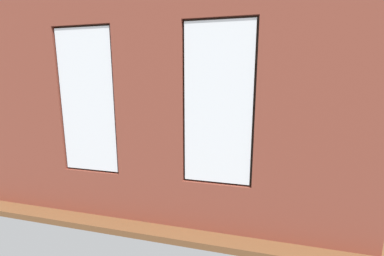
# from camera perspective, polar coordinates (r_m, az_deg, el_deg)

# --- Properties ---
(ground_plane) EXTENTS (6.88, 6.00, 0.10)m
(ground_plane) POSITION_cam_1_polar(r_m,az_deg,el_deg) (6.66, 0.24, -8.87)
(ground_plane) COLOR brown
(brick_wall_with_windows) EXTENTS (6.28, 0.30, 3.49)m
(brick_wall_with_windows) POSITION_cam_1_polar(r_m,az_deg,el_deg) (3.81, -9.38, 3.22)
(brick_wall_with_windows) COLOR brown
(brick_wall_with_windows) RESTS_ON ground_plane
(white_wall_right) EXTENTS (0.10, 5.00, 3.49)m
(white_wall_right) POSITION_cam_1_polar(r_m,az_deg,el_deg) (7.48, -23.93, 6.47)
(white_wall_right) COLOR white
(white_wall_right) RESTS_ON ground_plane
(couch_by_window) EXTENTS (1.95, 0.87, 0.80)m
(couch_by_window) POSITION_cam_1_polar(r_m,az_deg,el_deg) (4.75, -4.91, -12.49)
(couch_by_window) COLOR black
(couch_by_window) RESTS_ON ground_plane
(couch_left) EXTENTS (0.96, 2.00, 0.80)m
(couch_left) POSITION_cam_1_polar(r_m,az_deg,el_deg) (5.75, 22.91, -9.07)
(couch_left) COLOR black
(couch_left) RESTS_ON ground_plane
(coffee_table) EXTENTS (1.46, 0.83, 0.41)m
(coffee_table) POSITION_cam_1_polar(r_m,az_deg,el_deg) (6.82, 2.99, -4.78)
(coffee_table) COLOR #A87547
(coffee_table) RESTS_ON ground_plane
(cup_ceramic) EXTENTS (0.08, 0.08, 0.10)m
(cup_ceramic) POSITION_cam_1_polar(r_m,az_deg,el_deg) (6.93, 1.69, -3.69)
(cup_ceramic) COLOR #B23D38
(cup_ceramic) RESTS_ON coffee_table
(candle_jar) EXTENTS (0.08, 0.08, 0.10)m
(candle_jar) POSITION_cam_1_polar(r_m,az_deg,el_deg) (6.65, 3.71, -4.32)
(candle_jar) COLOR #B7333D
(candle_jar) RESTS_ON coffee_table
(table_plant_small) EXTENTS (0.17, 0.17, 0.28)m
(table_plant_small) POSITION_cam_1_polar(r_m,az_deg,el_deg) (6.84, 6.55, -3.10)
(table_plant_small) COLOR #47423D
(table_plant_small) RESTS_ON coffee_table
(remote_silver) EXTENTS (0.07, 0.18, 0.02)m
(remote_silver) POSITION_cam_1_polar(r_m,az_deg,el_deg) (6.78, -0.85, -4.35)
(remote_silver) COLOR #B2B2B7
(remote_silver) RESTS_ON coffee_table
(remote_gray) EXTENTS (0.16, 0.15, 0.02)m
(remote_gray) POSITION_cam_1_polar(r_m,az_deg,el_deg) (6.80, 3.00, -4.32)
(remote_gray) COLOR #59595B
(remote_gray) RESTS_ON coffee_table
(media_console) EXTENTS (1.18, 0.42, 0.47)m
(media_console) POSITION_cam_1_polar(r_m,az_deg,el_deg) (8.11, -18.36, -3.68)
(media_console) COLOR black
(media_console) RESTS_ON ground_plane
(tv_flatscreen) EXTENTS (1.12, 0.20, 0.75)m
(tv_flatscreen) POSITION_cam_1_polar(r_m,az_deg,el_deg) (7.99, -18.61, 0.55)
(tv_flatscreen) COLOR black
(tv_flatscreen) RESTS_ON media_console
(papasan_chair) EXTENTS (1.13, 1.13, 0.70)m
(papasan_chair) POSITION_cam_1_polar(r_m,az_deg,el_deg) (8.16, -3.54, -1.49)
(papasan_chair) COLOR olive
(papasan_chair) RESTS_ON ground_plane
(potted_plant_by_left_couch) EXTENTS (0.34, 0.34, 0.63)m
(potted_plant_by_left_couch) POSITION_cam_1_polar(r_m,az_deg,el_deg) (7.03, 18.08, -4.30)
(potted_plant_by_left_couch) COLOR brown
(potted_plant_by_left_couch) RESTS_ON ground_plane
(potted_plant_corner_far_left) EXTENTS (1.25, 1.11, 1.51)m
(potted_plant_corner_far_left) POSITION_cam_1_polar(r_m,az_deg,el_deg) (4.37, 28.03, -8.14)
(potted_plant_corner_far_left) COLOR beige
(potted_plant_corner_far_left) RESTS_ON ground_plane
(potted_plant_between_couches) EXTENTS (0.83, 0.81, 1.12)m
(potted_plant_between_couches) POSITION_cam_1_polar(r_m,az_deg,el_deg) (4.43, 13.21, -9.54)
(potted_plant_between_couches) COLOR beige
(potted_plant_between_couches) RESTS_ON ground_plane
(potted_plant_foreground_right) EXTENTS (0.76, 0.84, 1.24)m
(potted_plant_foreground_right) POSITION_cam_1_polar(r_m,az_deg,el_deg) (9.08, -12.14, 1.84)
(potted_plant_foreground_right) COLOR #47423D
(potted_plant_foreground_right) RESTS_ON ground_plane
(potted_plant_beside_window_right) EXTENTS (1.09, 1.14, 1.36)m
(potted_plant_beside_window_right) POSITION_cam_1_polar(r_m,az_deg,el_deg) (5.35, -24.00, -5.52)
(potted_plant_beside_window_right) COLOR #47423D
(potted_plant_beside_window_right) RESTS_ON ground_plane
(potted_plant_near_tv) EXTENTS (0.97, 0.92, 1.43)m
(potted_plant_near_tv) POSITION_cam_1_polar(r_m,az_deg,el_deg) (6.82, -19.39, -1.33)
(potted_plant_near_tv) COLOR beige
(potted_plant_near_tv) RESTS_ON ground_plane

